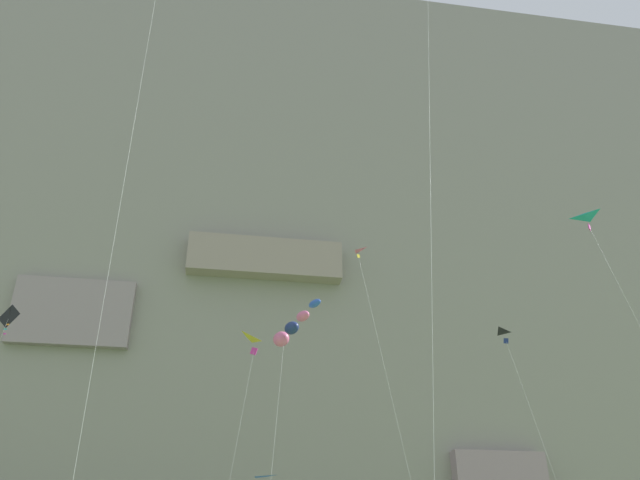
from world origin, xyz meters
TOP-DOWN VIEW (x-y plane):
  - cliff_face at (0.00, 70.27)m, footprint 180.00×28.41m
  - kite_delta_low_left at (5.30, 29.75)m, footprint 3.79×4.98m
  - kite_delta_upper_left at (22.86, 27.34)m, footprint 2.93×6.84m
  - kite_delta_low_center at (17.85, 32.92)m, footprint 1.57×5.75m
  - kite_windsock_upper_right at (0.23, 28.76)m, footprint 3.35×7.14m
  - kite_delta_mid_center at (-1.41, 33.41)m, footprint 3.70×5.60m
  - kite_diamond_near_cliff at (-20.64, 38.13)m, footprint 2.51×3.65m

SIDE VIEW (x-z plane):
  - kite_delta_mid_center at x=-1.41m, z-range 8.17..25.39m
  - kite_windsock_upper_right at x=0.23m, z-range 8.08..25.74m
  - kite_delta_low_center at x=17.85m, z-range 8.86..27.69m
  - kite_diamond_near_cliff at x=-20.64m, z-range 8.88..30.02m
  - kite_delta_low_left at x=5.30m, z-range 9.81..33.43m
  - kite_delta_upper_left at x=22.86m, z-range 12.28..38.25m
  - cliff_face at x=0.00m, z-range -0.03..84.04m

